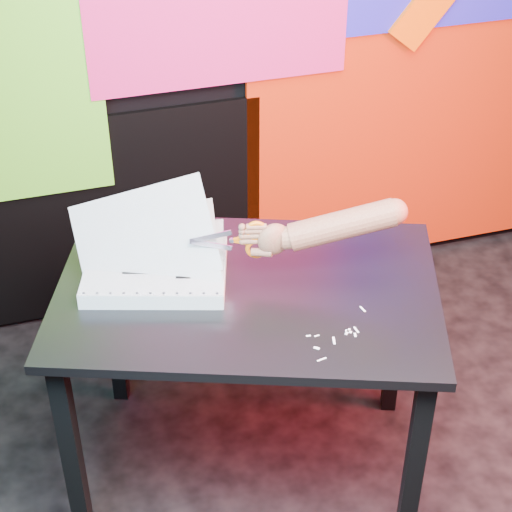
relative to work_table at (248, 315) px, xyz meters
name	(u,v)px	position (x,y,z in m)	size (l,w,h in m)	color
room	(507,164)	(0.43, -0.50, 0.70)	(3.01, 3.01, 2.71)	black
backdrop	(300,71)	(0.49, 0.96, 0.31)	(2.88, 0.05, 2.08)	#BA280B
work_table	(248,315)	(0.00, 0.00, 0.00)	(1.28, 1.06, 0.75)	black
printout_stack	(155,270)	(-0.24, 0.12, 0.13)	(0.47, 0.40, 0.30)	silver
scissors	(251,240)	(0.02, 0.03, 0.24)	(0.22, 0.06, 0.12)	silver
hand_forearm	(331,227)	(0.24, -0.02, 0.28)	(0.45, 0.16, 0.17)	#9E6744
paper_clippings	(340,335)	(0.18, -0.27, 0.10)	(0.20, 0.18, 0.00)	white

